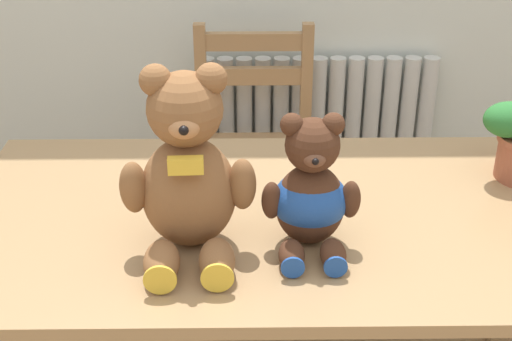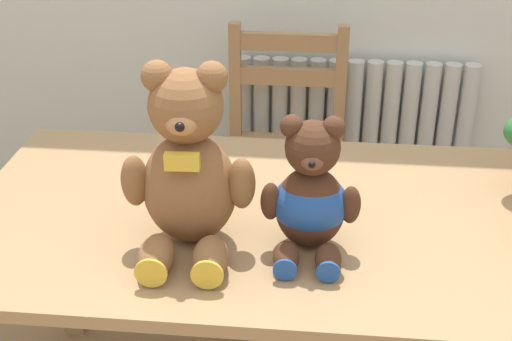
{
  "view_description": "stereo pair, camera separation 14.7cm",
  "coord_description": "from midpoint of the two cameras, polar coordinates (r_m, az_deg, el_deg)",
  "views": [
    {
      "loc": [
        -0.09,
        -1.01,
        1.56
      ],
      "look_at": [
        -0.07,
        0.29,
        0.87
      ],
      "focal_mm": 50.0,
      "sensor_mm": 36.0,
      "label": 1
    },
    {
      "loc": [
        0.06,
        -1.01,
        1.56
      ],
      "look_at": [
        -0.07,
        0.29,
        0.87
      ],
      "focal_mm": 50.0,
      "sensor_mm": 36.0,
      "label": 2
    }
  ],
  "objects": [
    {
      "name": "dining_table",
      "position": [
        1.7,
        5.3,
        -6.1
      ],
      "size": [
        1.52,
        0.81,
        0.7
      ],
      "color": "#9E7A51",
      "rests_on": "ground_plane"
    },
    {
      "name": "teddy_bear_right",
      "position": [
        1.49,
        7.22,
        -2.22
      ],
      "size": [
        0.21,
        0.21,
        0.3
      ],
      "rotation": [
        0.0,
        0.0,
        3.15
      ],
      "color": "#472819",
      "rests_on": "dining_table"
    },
    {
      "name": "teddy_bear_left",
      "position": [
        1.47,
        -2.63,
        -0.03
      ],
      "size": [
        0.28,
        0.28,
        0.41
      ],
      "rotation": [
        0.0,
        0.0,
        3.19
      ],
      "color": "brown",
      "rests_on": "dining_table"
    },
    {
      "name": "wooden_chair_behind",
      "position": [
        2.46,
        3.95,
        1.13
      ],
      "size": [
        0.41,
        0.41,
        0.88
      ],
      "rotation": [
        0.0,
        0.0,
        3.14
      ],
      "color": "#997047",
      "rests_on": "ground_plane"
    },
    {
      "name": "radiator",
      "position": [
        2.76,
        9.04,
        0.9
      ],
      "size": [
        0.89,
        0.1,
        0.72
      ],
      "color": "beige",
      "rests_on": "ground_plane"
    }
  ]
}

